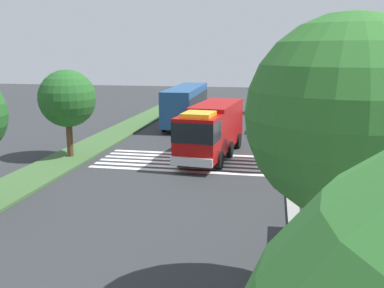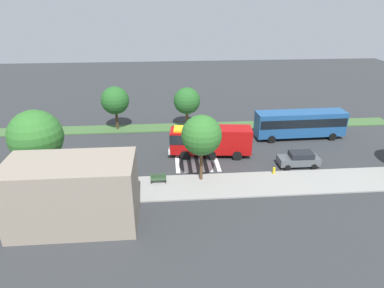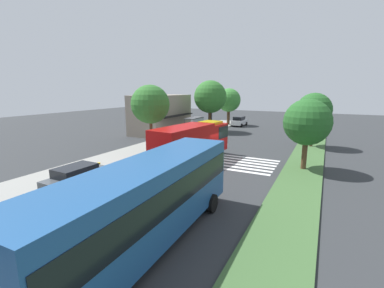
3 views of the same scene
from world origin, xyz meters
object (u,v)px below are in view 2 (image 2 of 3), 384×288
Objects in this scene: transit_bus at (300,123)px; fire_hydrant at (274,171)px; street_lamp at (43,148)px; bus_stop_shelter at (86,170)px; parked_car_west at (299,159)px; median_tree_west at (115,101)px; bench_west_of_shelter at (158,178)px; sidewalk_tree_east at (36,137)px; median_tree_far_west at (187,101)px; fire_truck at (208,140)px; bench_near_shelter at (128,180)px; sidewalk_tree_west at (202,135)px.

fire_hydrant is at bearing -124.83° from transit_bus.
bus_stop_shelter is at bearing 169.95° from street_lamp.
parked_car_west is 25.26m from median_tree_west.
sidewalk_tree_east reaches higher than bench_west_of_shelter.
median_tree_far_west is 0.94× the size of median_tree_west.
fire_truck is 8.43m from fire_hydrant.
sidewalk_tree_east is (17.08, 5.81, 3.43)m from fire_truck.
transit_bus is at bearing 168.61° from median_tree_west.
parked_car_west is 8.50m from transit_bus.
bus_stop_shelter is at bearing -0.35° from bench_near_shelter.
sidewalk_tree_east is (11.24, -0.32, 4.83)m from bench_west_of_shelter.
bench_near_shelter is at bearing 0.00° from bench_west_of_shelter.
sidewalk_tree_east is (29.77, 10.05, 3.26)m from transit_bus.
parked_car_west is at bearing -168.87° from sidewalk_tree_west.
bench_near_shelter is 0.28× the size of median_tree_far_west.
median_tree_west is (-5.28, -14.99, -1.14)m from sidewalk_tree_east.
transit_bus reaches higher than fire_hydrant.
transit_bus is at bearing -144.63° from sidewalk_tree_west.
bench_west_of_shelter is 12.25m from fire_hydrant.
bus_stop_shelter is 19.31m from fire_hydrant.
street_lamp is 9.56× the size of fire_hydrant.
median_tree_west is at bearing -79.16° from bench_near_shelter.
sidewalk_tree_east is at bearing -4.06° from bus_stop_shelter.
street_lamp is (7.94, -0.72, 3.46)m from bench_near_shelter.
fire_hydrant is (6.32, 9.55, -1.67)m from transit_bus.
bus_stop_shelter is at bearing 54.38° from median_tree_far_west.
median_tree_west is (2.93, -15.31, 3.69)m from bench_near_shelter.
bench_near_shelter is (8.86, 6.13, -1.39)m from fire_truck.
median_tree_west is (10.33, -14.99, -0.75)m from sidewalk_tree_west.
sidewalk_tree_west reaches higher than parked_car_west.
sidewalk_tree_west is 15.03m from median_tree_far_west.
fire_truck reaches higher than bench_near_shelter.
fire_hydrant is at bearing 27.50° from parked_car_west.
fire_truck is 15.12m from median_tree_west.
transit_bus reaches higher than bus_stop_shelter.
parked_car_west is 27.26m from sidewalk_tree_east.
sidewalk_tree_west is 18.22m from median_tree_west.
median_tree_far_west is at bearing -72.35° from fire_truck.
street_lamp is (29.50, 9.65, 1.89)m from transit_bus.
sidewalk_tree_east is (0.27, 0.40, 1.36)m from street_lamp.
parked_car_west is at bearing -170.79° from bench_west_of_shelter.
median_tree_west is at bearing 0.00° from median_tree_far_west.
bus_stop_shelter is 0.52× the size of street_lamp.
street_lamp is 0.86× the size of sidewalk_tree_east.
bench_near_shelter reaches higher than fire_hydrant.
sidewalk_tree_east is 1.37× the size of median_tree_far_west.
transit_bus is at bearing -110.25° from parked_car_west.
bench_near_shelter is at bearing 8.25° from parked_car_west.
median_tree_far_west reaches higher than transit_bus.
sidewalk_tree_west is 15.62m from sidewalk_tree_east.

